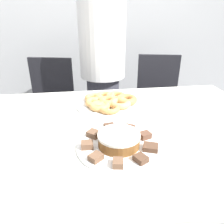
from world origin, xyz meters
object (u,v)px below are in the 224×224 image
(plate_donuts, at_px, (107,105))
(frosted_cake, at_px, (119,140))
(office_chair_left, at_px, (50,113))
(plate_cake, at_px, (119,146))
(office_chair_right, at_px, (157,107))
(person_standing, at_px, (103,71))

(plate_donuts, xyz_separation_m, frosted_cake, (-0.00, -0.44, 0.03))
(office_chair_left, distance_m, plate_cake, 1.25)
(office_chair_right, bearing_deg, plate_donuts, -117.05)
(plate_cake, height_order, plate_donuts, same)
(office_chair_left, relative_size, plate_cake, 2.59)
(plate_donuts, distance_m, frosted_cake, 0.44)
(office_chair_right, height_order, plate_cake, office_chair_right)
(plate_donuts, bearing_deg, frosted_cake, -90.44)
(person_standing, height_order, plate_donuts, person_standing)
(person_standing, xyz_separation_m, office_chair_right, (0.52, 0.00, -0.37))
(office_chair_right, xyz_separation_m, frosted_cake, (-0.56, -1.11, 0.38))
(office_chair_left, relative_size, frosted_cake, 5.18)
(plate_donuts, height_order, frosted_cake, frosted_cake)
(office_chair_right, distance_m, frosted_cake, 1.30)
(office_chair_left, xyz_separation_m, plate_donuts, (0.46, -0.67, 0.34))
(person_standing, bearing_deg, plate_cake, -92.19)
(person_standing, distance_m, office_chair_left, 0.62)
(person_standing, relative_size, plate_donuts, 4.23)
(office_chair_left, bearing_deg, plate_cake, -54.10)
(person_standing, relative_size, plate_cake, 4.44)
(frosted_cake, bearing_deg, office_chair_left, 112.23)
(plate_cake, xyz_separation_m, frosted_cake, (-0.00, 0.00, 0.03))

